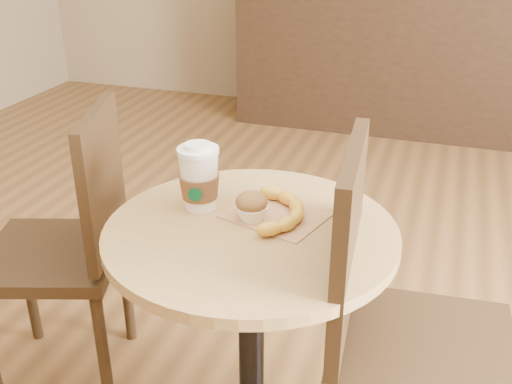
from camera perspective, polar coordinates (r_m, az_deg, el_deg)
cafe_table at (r=1.59m, az=-0.46°, el=-9.90°), size 0.73×0.73×0.75m
chair_left at (r=1.97m, az=-17.21°, el=-4.50°), size 0.52×0.52×0.95m
chair_right at (r=1.51m, az=13.10°, el=-12.58°), size 0.47×0.47×1.00m
service_counter at (r=4.45m, az=13.27°, el=12.61°), size 2.30×0.65×1.04m
kraft_bag at (r=1.54m, az=1.80°, el=-2.29°), size 0.28×0.24×0.00m
coffee_cup at (r=1.55m, az=-5.43°, el=1.18°), size 0.11×0.11×0.18m
muffin at (r=1.50m, az=-0.42°, el=-1.35°), size 0.08×0.08×0.07m
banana at (r=1.52m, az=2.19°, el=-1.84°), size 0.21×0.28×0.04m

